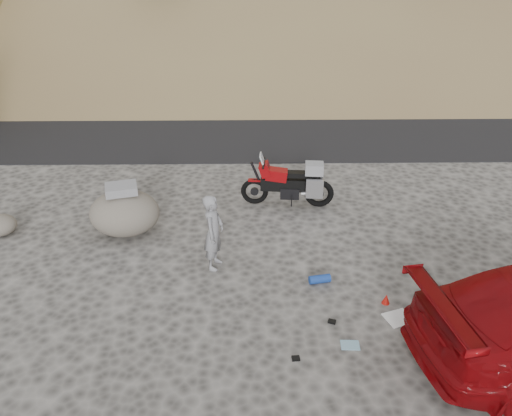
% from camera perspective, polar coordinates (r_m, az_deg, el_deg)
% --- Properties ---
extents(ground, '(140.00, 140.00, 0.00)m').
position_cam_1_polar(ground, '(10.66, 0.87, -6.82)').
color(ground, '#3C3A37').
rests_on(ground, ground).
extents(road, '(120.00, 7.00, 0.05)m').
position_cam_1_polar(road, '(18.73, 0.07, 9.36)').
color(road, black).
rests_on(road, ground).
extents(motorcycle, '(2.41, 0.81, 1.43)m').
position_cam_1_polar(motorcycle, '(12.81, 4.10, 2.78)').
color(motorcycle, black).
rests_on(motorcycle, ground).
extents(man, '(0.53, 0.69, 1.67)m').
position_cam_1_polar(man, '(10.75, -4.68, -6.59)').
color(man, gray).
rests_on(man, ground).
extents(boulder, '(1.68, 1.45, 1.23)m').
position_cam_1_polar(boulder, '(11.99, -14.79, -0.48)').
color(boulder, '#555049').
rests_on(boulder, ground).
extents(gear_white_cloth, '(0.59, 0.55, 0.02)m').
position_cam_1_polar(gear_white_cloth, '(9.75, 15.96, -12.00)').
color(gear_white_cloth, white).
rests_on(gear_white_cloth, ground).
extents(gear_blue_mat, '(0.46, 0.25, 0.17)m').
position_cam_1_polar(gear_blue_mat, '(10.27, 7.30, -8.06)').
color(gear_blue_mat, navy).
rests_on(gear_blue_mat, ground).
extents(gear_bottle, '(0.09, 0.09, 0.23)m').
position_cam_1_polar(gear_bottle, '(9.96, 21.84, -11.36)').
color(gear_bottle, navy).
rests_on(gear_bottle, ground).
extents(gear_funnel, '(0.21, 0.21, 0.20)m').
position_cam_1_polar(gear_funnel, '(9.98, 14.65, -10.02)').
color(gear_funnel, '#B1130B').
rests_on(gear_funnel, ground).
extents(gear_glove_a, '(0.16, 0.14, 0.04)m').
position_cam_1_polar(gear_glove_a, '(9.41, 8.68, -12.70)').
color(gear_glove_a, black).
rests_on(gear_glove_a, ground).
extents(gear_glove_b, '(0.14, 0.11, 0.04)m').
position_cam_1_polar(gear_glove_b, '(8.67, 4.57, -16.76)').
color(gear_glove_b, black).
rests_on(gear_glove_b, ground).
extents(gear_blue_cloth, '(0.33, 0.25, 0.01)m').
position_cam_1_polar(gear_blue_cloth, '(9.03, 10.70, -15.14)').
color(gear_blue_cloth, '#7DABC2').
rests_on(gear_blue_cloth, ground).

